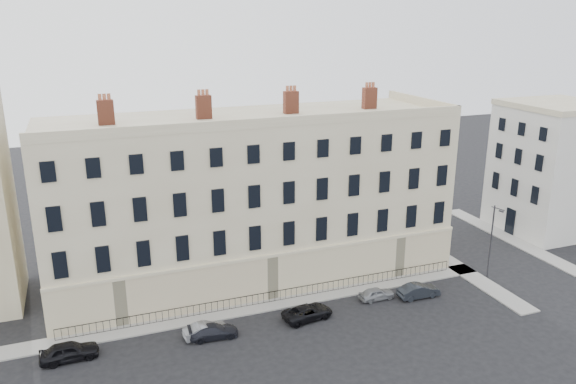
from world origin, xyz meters
The scene contains 14 objects.
ground centered at (0.00, 0.00, 0.00)m, with size 160.00×160.00×0.00m, color black.
terrace centered at (-5.97, 11.97, 7.50)m, with size 36.22×12.22×17.00m.
adjacent_building centered at (29.00, 11.00, 7.00)m, with size 10.00×10.00×14.00m, color silver.
pavement_terrace centered at (-10.00, 5.00, 0.06)m, with size 48.00×2.00×0.12m, color gray.
pavement_east_return centered at (13.00, 8.00, 0.06)m, with size 2.00×24.00×0.12m, color gray.
pavement_adjacent centered at (23.00, 10.00, 0.06)m, with size 2.00×20.00×0.12m, color gray.
railings centered at (-6.00, 5.40, 0.55)m, with size 35.00×0.04×0.96m.
car_a centered at (-22.47, 2.57, 0.68)m, with size 1.61×4.01×1.37m, color black.
car_b centered at (-12.74, 2.12, 0.56)m, with size 1.19×3.42×1.13m, color slate.
car_c centered at (-12.23, 1.78, 0.55)m, with size 1.54×3.78×1.10m, color black.
car_d centered at (-4.45, 1.84, 0.58)m, with size 1.93×4.18×1.16m, color black.
car_e centered at (2.38, 2.77, 0.54)m, with size 1.26×3.14×1.07m, color gray.
car_f centered at (5.99, 1.81, 0.62)m, with size 1.31×3.74×1.23m, color black.
streetlamp centered at (14.26, 2.86, 3.93)m, with size 0.50×1.51×7.08m.
Camera 1 is at (-20.23, -35.30, 23.18)m, focal length 35.00 mm.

